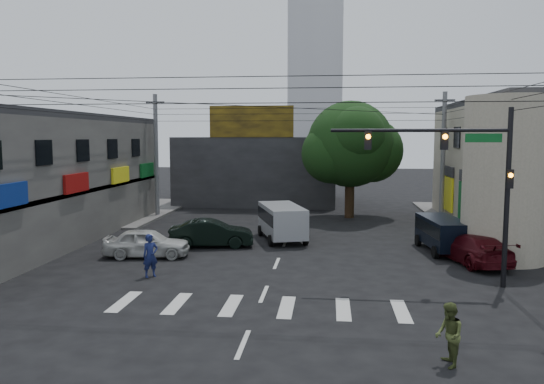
% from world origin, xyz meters
% --- Properties ---
extents(ground, '(160.00, 160.00, 0.00)m').
position_xyz_m(ground, '(0.00, 0.00, 0.00)').
color(ground, black).
rests_on(ground, ground).
extents(sidewalk_far_left, '(16.00, 16.00, 0.15)m').
position_xyz_m(sidewalk_far_left, '(-18.00, 18.00, 0.07)').
color(sidewalk_far_left, '#514F4C').
rests_on(sidewalk_far_left, ground).
extents(sidewalk_far_right, '(16.00, 16.00, 0.15)m').
position_xyz_m(sidewalk_far_right, '(18.00, 18.00, 0.07)').
color(sidewalk_far_right, '#514F4C').
rests_on(sidewalk_far_right, ground).
extents(corner_column, '(4.00, 4.00, 8.00)m').
position_xyz_m(corner_column, '(11.00, 4.00, 4.00)').
color(corner_column, gray).
rests_on(corner_column, ground).
extents(building_far, '(14.00, 10.00, 6.00)m').
position_xyz_m(building_far, '(-4.00, 26.00, 3.00)').
color(building_far, '#232326').
rests_on(building_far, ground).
extents(billboard, '(7.00, 0.30, 2.60)m').
position_xyz_m(billboard, '(-4.00, 21.10, 7.30)').
color(billboard, olive).
rests_on(billboard, building_far).
extents(tower_distant, '(9.00, 9.00, 44.00)m').
position_xyz_m(tower_distant, '(0.00, 70.00, 22.00)').
color(tower_distant, silver).
rests_on(tower_distant, ground).
extents(street_tree, '(6.40, 6.40, 8.70)m').
position_xyz_m(street_tree, '(4.00, 17.00, 5.47)').
color(street_tree, black).
rests_on(street_tree, ground).
extents(traffic_gantry, '(7.10, 0.35, 7.20)m').
position_xyz_m(traffic_gantry, '(7.82, -1.00, 4.83)').
color(traffic_gantry, black).
rests_on(traffic_gantry, ground).
extents(utility_pole_far_left, '(0.32, 0.32, 9.20)m').
position_xyz_m(utility_pole_far_left, '(-10.50, 16.00, 4.60)').
color(utility_pole_far_left, '#59595B').
rests_on(utility_pole_far_left, ground).
extents(utility_pole_far_right, '(0.32, 0.32, 9.20)m').
position_xyz_m(utility_pole_far_right, '(10.50, 16.00, 4.60)').
color(utility_pole_far_right, '#59595B').
rests_on(utility_pole_far_right, ground).
extents(dark_sedan, '(3.19, 5.13, 1.51)m').
position_xyz_m(dark_sedan, '(-3.95, 5.45, 0.75)').
color(dark_sedan, black).
rests_on(dark_sedan, ground).
extents(white_compact, '(2.67, 4.64, 1.45)m').
position_xyz_m(white_compact, '(-6.63, 2.67, 0.73)').
color(white_compact, '#B7B8B3').
rests_on(white_compact, ground).
extents(maroon_sedan, '(4.33, 5.88, 1.43)m').
position_xyz_m(maroon_sedan, '(9.35, 3.03, 0.72)').
color(maroon_sedan, '#3F090E').
rests_on(maroon_sedan, ground).
extents(silver_minivan, '(5.90, 4.73, 2.04)m').
position_xyz_m(silver_minivan, '(-0.26, 7.76, 1.02)').
color(silver_minivan, '#A1A4A9').
rests_on(silver_minivan, ground).
extents(navy_van, '(4.85, 2.70, 1.79)m').
position_xyz_m(navy_van, '(8.43, 5.48, 0.89)').
color(navy_van, black).
rests_on(navy_van, ground).
extents(traffic_officer, '(1.13, 1.12, 1.87)m').
position_xyz_m(traffic_officer, '(-5.19, -1.01, 0.94)').
color(traffic_officer, '#151D4C').
rests_on(traffic_officer, ground).
extents(pedestrian_olive, '(0.91, 0.75, 1.71)m').
position_xyz_m(pedestrian_olive, '(5.64, -8.87, 0.85)').
color(pedestrian_olive, '#404C23').
rests_on(pedestrian_olive, ground).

